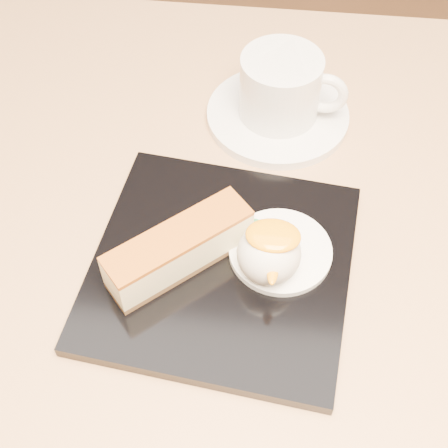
# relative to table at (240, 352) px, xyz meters

# --- Properties ---
(table) EXTENTS (0.80, 0.80, 0.72)m
(table) POSITION_rel_table_xyz_m (0.00, 0.00, 0.00)
(table) COLOR black
(table) RESTS_ON ground
(dessert_plate) EXTENTS (0.24, 0.24, 0.01)m
(dessert_plate) POSITION_rel_table_xyz_m (-0.02, 0.00, 0.16)
(dessert_plate) COLOR black
(dessert_plate) RESTS_ON table
(cheesecake) EXTENTS (0.12, 0.11, 0.04)m
(cheesecake) POSITION_rel_table_xyz_m (-0.05, -0.00, 0.19)
(cheesecake) COLOR brown
(cheesecake) RESTS_ON dessert_plate
(cream_smear) EXTENTS (0.09, 0.09, 0.01)m
(cream_smear) POSITION_rel_table_xyz_m (0.03, 0.02, 0.17)
(cream_smear) COLOR white
(cream_smear) RESTS_ON dessert_plate
(ice_cream_scoop) EXTENTS (0.05, 0.05, 0.05)m
(ice_cream_scoop) POSITION_rel_table_xyz_m (0.02, -0.00, 0.19)
(ice_cream_scoop) COLOR white
(ice_cream_scoop) RESTS_ON cream_smear
(mango_sauce) EXTENTS (0.04, 0.03, 0.01)m
(mango_sauce) POSITION_rel_table_xyz_m (0.02, -0.00, 0.22)
(mango_sauce) COLOR #FF9608
(mango_sauce) RESTS_ON ice_cream_scoop
(mint_sprig) EXTENTS (0.03, 0.02, 0.00)m
(mint_sprig) POSITION_rel_table_xyz_m (0.00, 0.04, 0.17)
(mint_sprig) COLOR #297E3C
(mint_sprig) RESTS_ON cream_smear
(saucer) EXTENTS (0.15, 0.15, 0.01)m
(saucer) POSITION_rel_table_xyz_m (0.02, 0.20, 0.16)
(saucer) COLOR white
(saucer) RESTS_ON table
(coffee_cup) EXTENTS (0.11, 0.08, 0.07)m
(coffee_cup) POSITION_rel_table_xyz_m (0.02, 0.20, 0.20)
(coffee_cup) COLOR white
(coffee_cup) RESTS_ON saucer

